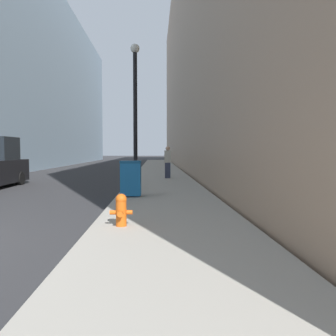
{
  "coord_description": "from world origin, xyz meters",
  "views": [
    {
      "loc": [
        4.96,
        -5.03,
        1.67
      ],
      "look_at": [
        5.8,
        16.95,
        0.5
      ],
      "focal_mm": 35.0,
      "sensor_mm": 36.0,
      "label": 1
    }
  ],
  "objects_px": {
    "trash_bin": "(131,178)",
    "pedestrian_on_sidewalk": "(168,162)",
    "fire_hydrant": "(121,209)",
    "lamppost": "(135,111)"
  },
  "relations": [
    {
      "from": "fire_hydrant",
      "to": "trash_bin",
      "type": "relative_size",
      "value": 0.55
    },
    {
      "from": "lamppost",
      "to": "fire_hydrant",
      "type": "bearing_deg",
      "value": -88.77
    },
    {
      "from": "fire_hydrant",
      "to": "pedestrian_on_sidewalk",
      "type": "bearing_deg",
      "value": 83.21
    },
    {
      "from": "fire_hydrant",
      "to": "trash_bin",
      "type": "height_order",
      "value": "trash_bin"
    },
    {
      "from": "fire_hydrant",
      "to": "lamppost",
      "type": "height_order",
      "value": "lamppost"
    },
    {
      "from": "trash_bin",
      "to": "pedestrian_on_sidewalk",
      "type": "xyz_separation_m",
      "value": [
        1.49,
        7.11,
        0.28
      ]
    },
    {
      "from": "fire_hydrant",
      "to": "trash_bin",
      "type": "distance_m",
      "value": 4.33
    },
    {
      "from": "fire_hydrant",
      "to": "pedestrian_on_sidewalk",
      "type": "relative_size",
      "value": 0.37
    },
    {
      "from": "trash_bin",
      "to": "pedestrian_on_sidewalk",
      "type": "relative_size",
      "value": 0.67
    },
    {
      "from": "pedestrian_on_sidewalk",
      "to": "fire_hydrant",
      "type": "bearing_deg",
      "value": -96.79
    }
  ]
}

